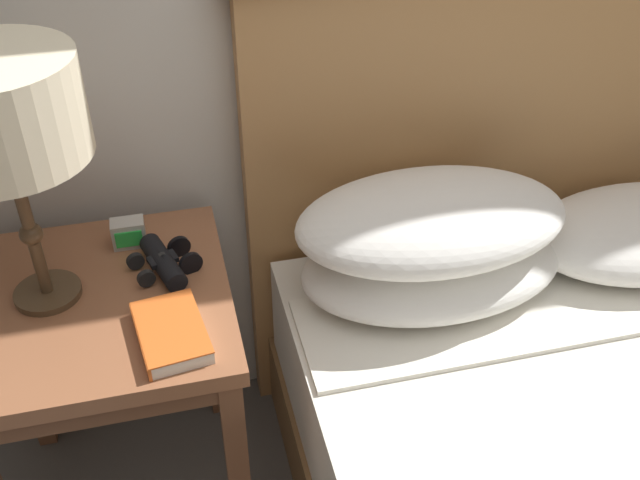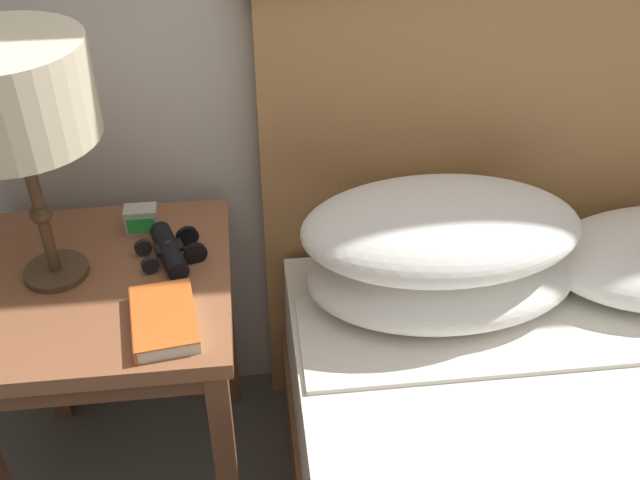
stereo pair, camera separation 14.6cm
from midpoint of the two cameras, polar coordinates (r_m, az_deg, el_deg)
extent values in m
cube|color=brown|center=(1.57, -13.86, -3.58)|extent=(0.53, 0.54, 0.04)
cube|color=brown|center=(1.60, -13.64, -4.75)|extent=(0.50, 0.50, 0.05)
cube|color=brown|center=(1.63, -4.47, -17.13)|extent=(0.04, 0.04, 0.61)
cube|color=brown|center=(2.00, -18.53, -6.71)|extent=(0.04, 0.04, 0.61)
cube|color=brown|center=(1.94, -5.19, -5.97)|extent=(0.04, 0.04, 0.61)
cube|color=white|center=(1.75, 20.75, -5.95)|extent=(1.18, 0.28, 0.01)
cube|color=#AD7A47|center=(1.95, 17.20, 2.49)|extent=(1.29, 0.06, 1.14)
ellipsoid|color=white|center=(1.69, 11.67, -2.68)|extent=(0.60, 0.36, 0.15)
ellipsoid|color=white|center=(1.61, 11.81, 0.80)|extent=(0.60, 0.36, 0.15)
cylinder|color=#4C3823|center=(1.59, -17.01, -2.38)|extent=(0.13, 0.13, 0.01)
cylinder|color=#4C3823|center=(1.50, -18.07, 2.33)|extent=(0.02, 0.02, 0.30)
sphere|color=#4C3823|center=(1.51, -17.96, 1.86)|extent=(0.04, 0.04, 0.04)
cylinder|color=beige|center=(1.39, -19.94, 10.55)|extent=(0.29, 0.29, 0.18)
cube|color=silver|center=(1.42, -8.91, -6.16)|extent=(0.14, 0.20, 0.03)
cube|color=orange|center=(1.41, -8.97, -5.71)|extent=(0.14, 0.20, 0.00)
cube|color=orange|center=(1.42, -11.21, -6.50)|extent=(0.03, 0.18, 0.03)
cylinder|color=black|center=(1.55, -8.52, -1.56)|extent=(0.07, 0.10, 0.04)
cylinder|color=black|center=(1.56, -6.85, -1.14)|extent=(0.05, 0.02, 0.05)
cylinder|color=black|center=(1.54, -10.21, -1.99)|extent=(0.04, 0.02, 0.04)
cylinder|color=black|center=(1.60, -9.17, -0.25)|extent=(0.07, 0.10, 0.04)
cylinder|color=black|center=(1.61, -7.55, 0.15)|extent=(0.05, 0.02, 0.05)
cylinder|color=black|center=(1.59, -10.81, -0.66)|extent=(0.04, 0.02, 0.04)
cube|color=black|center=(1.57, -8.88, -0.67)|extent=(0.07, 0.05, 0.01)
cylinder|color=black|center=(1.57, -8.89, -0.55)|extent=(0.02, 0.02, 0.02)
cube|color=#B7B2A8|center=(1.66, -11.04, 1.46)|extent=(0.07, 0.04, 0.06)
cube|color=green|center=(1.64, -11.07, 0.98)|extent=(0.06, 0.00, 0.04)
camera|label=1|loc=(0.07, -87.14, 2.13)|focal=42.00mm
camera|label=2|loc=(0.07, 92.86, -2.13)|focal=42.00mm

